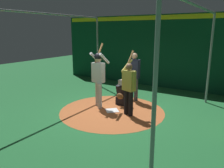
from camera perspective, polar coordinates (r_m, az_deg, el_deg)
ground_plane at (r=7.64m, az=-0.00°, el=-6.94°), size 26.93×26.93×0.00m
dirt_circle at (r=7.64m, az=-0.00°, el=-6.92°), size 3.57×3.57×0.01m
home_plate at (r=7.64m, az=-0.00°, el=-6.86°), size 0.59×0.59×0.01m
batter at (r=7.73m, az=-3.54°, el=2.54°), size 0.68×0.49×2.25m
catcher at (r=8.17m, az=2.70°, el=-2.76°), size 0.58×0.40×0.97m
umpire at (r=8.54m, az=5.73°, el=2.60°), size 0.23×0.49×1.87m
visitor at (r=7.03m, az=4.40°, el=-0.39°), size 0.62×0.51×2.07m
back_wall at (r=10.96m, az=11.90°, el=8.34°), size 0.22×10.93×3.44m
cage_frame at (r=7.17m, az=-0.00°, el=10.36°), size 5.51×5.19×3.31m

